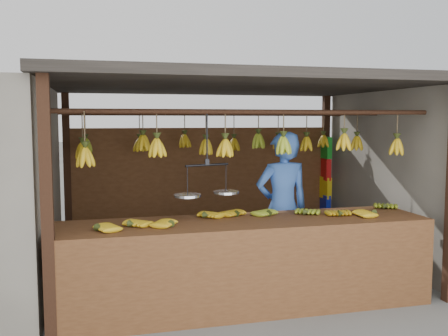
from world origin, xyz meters
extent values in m
plane|color=#5B5B57|center=(0.00, 0.00, 0.00)|extent=(80.00, 80.00, 0.00)
cube|color=black|center=(-2.00, -1.50, 1.15)|extent=(0.10, 0.10, 2.30)
cube|color=black|center=(-2.00, 1.50, 1.15)|extent=(0.10, 0.10, 2.30)
cube|color=black|center=(2.00, 1.50, 1.15)|extent=(0.10, 0.10, 2.30)
cube|color=black|center=(0.00, 0.00, 2.35)|extent=(4.30, 3.30, 0.10)
cylinder|color=black|center=(0.00, -1.00, 2.00)|extent=(4.00, 0.05, 0.05)
cylinder|color=black|center=(0.00, 0.00, 2.00)|extent=(4.00, 0.05, 0.05)
cylinder|color=black|center=(0.00, 1.00, 2.00)|extent=(4.00, 0.05, 0.05)
cube|color=#58331A|center=(0.00, 1.50, 0.90)|extent=(4.00, 0.06, 1.80)
cube|color=#58331A|center=(-0.14, -1.10, 0.86)|extent=(3.80, 0.84, 0.08)
cube|color=#58331A|center=(-0.14, -1.52, 0.45)|extent=(3.80, 0.04, 0.90)
cube|color=black|center=(-1.94, -1.47, 0.41)|extent=(0.07, 0.07, 0.82)
cube|color=black|center=(1.66, -1.47, 0.41)|extent=(0.07, 0.07, 0.82)
cube|color=black|center=(-1.94, -0.73, 0.41)|extent=(0.07, 0.07, 0.82)
cube|color=black|center=(1.66, -0.73, 0.41)|extent=(0.07, 0.07, 0.82)
ellipsoid|color=gold|center=(-1.59, -1.29, 0.93)|extent=(0.29, 0.26, 0.06)
ellipsoid|color=gold|center=(-1.28, -1.19, 0.93)|extent=(0.29, 0.30, 0.06)
ellipsoid|color=gold|center=(-0.90, -1.24, 0.93)|extent=(0.30, 0.28, 0.06)
ellipsoid|color=gold|center=(-0.50, -0.94, 0.93)|extent=(0.30, 0.30, 0.06)
ellipsoid|color=gold|center=(-0.15, -0.92, 0.93)|extent=(0.28, 0.30, 0.06)
ellipsoid|color=#92A523|center=(0.18, -0.98, 0.93)|extent=(0.28, 0.30, 0.06)
ellipsoid|color=#92A523|center=(0.57, -1.03, 0.93)|extent=(0.28, 0.30, 0.06)
ellipsoid|color=gold|center=(0.89, -1.20, 0.93)|extent=(0.21, 0.26, 0.06)
ellipsoid|color=gold|center=(1.24, -1.22, 0.93)|extent=(0.24, 0.18, 0.06)
ellipsoid|color=#92A523|center=(1.59, -0.92, 0.93)|extent=(0.27, 0.30, 0.06)
ellipsoid|color=gold|center=(-1.69, -1.04, 1.57)|extent=(0.16, 0.16, 0.28)
ellipsoid|color=gold|center=(-1.01, -0.98, 1.64)|extent=(0.16, 0.16, 0.28)
ellipsoid|color=gold|center=(-0.32, -1.00, 1.63)|extent=(0.16, 0.16, 0.28)
ellipsoid|color=#92A523|center=(0.31, -0.99, 1.65)|extent=(0.16, 0.16, 0.28)
ellipsoid|color=gold|center=(1.02, -0.97, 1.68)|extent=(0.16, 0.16, 0.28)
ellipsoid|color=gold|center=(1.67, -0.98, 1.62)|extent=(0.16, 0.16, 0.28)
ellipsoid|color=gold|center=(-1.74, -0.03, 1.57)|extent=(0.16, 0.16, 0.28)
ellipsoid|color=gold|center=(-1.05, 0.03, 1.65)|extent=(0.16, 0.16, 0.28)
ellipsoid|color=gold|center=(-0.30, 0.00, 1.59)|extent=(0.16, 0.16, 0.28)
ellipsoid|color=#92A523|center=(0.37, 0.03, 1.65)|extent=(0.16, 0.16, 0.28)
ellipsoid|color=gold|center=(1.00, -0.01, 1.61)|extent=(0.16, 0.16, 0.28)
ellipsoid|color=gold|center=(1.71, -0.01, 1.61)|extent=(0.16, 0.16, 0.28)
ellipsoid|color=#92A523|center=(-1.73, 1.05, 1.58)|extent=(0.16, 0.16, 0.28)
ellipsoid|color=gold|center=(-1.01, 1.02, 1.58)|extent=(0.16, 0.16, 0.28)
ellipsoid|color=gold|center=(-0.38, 1.05, 1.62)|extent=(0.16, 0.16, 0.28)
ellipsoid|color=gold|center=(0.33, 1.02, 1.57)|extent=(0.16, 0.16, 0.28)
ellipsoid|color=gold|center=(1.02, 1.05, 1.58)|extent=(0.16, 0.16, 0.28)
ellipsoid|color=gold|center=(1.71, 0.97, 1.60)|extent=(0.16, 0.16, 0.28)
cylinder|color=black|center=(-0.51, -1.00, 1.73)|extent=(0.02, 0.02, 0.54)
cylinder|color=black|center=(-0.51, -1.00, 1.46)|extent=(0.47, 0.17, 0.02)
cylinder|color=silver|center=(-0.72, -1.07, 1.16)|extent=(0.26, 0.26, 0.02)
cylinder|color=silver|center=(-0.29, -0.93, 1.16)|extent=(0.26, 0.26, 0.02)
imported|color=#3359A5|center=(0.49, -0.51, 0.89)|extent=(0.67, 0.46, 1.79)
cube|color=#199926|center=(1.94, 1.35, 1.48)|extent=(0.08, 0.26, 0.34)
cube|color=red|center=(1.94, 1.35, 1.13)|extent=(0.08, 0.26, 0.34)
cube|color=yellow|center=(1.94, 1.35, 0.84)|extent=(0.08, 0.26, 0.34)
cube|color=#1426BF|center=(1.94, 1.35, 0.55)|extent=(0.08, 0.26, 0.34)
camera|label=1|loc=(-1.58, -5.89, 1.92)|focal=40.00mm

